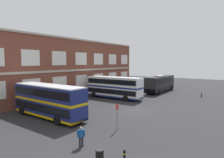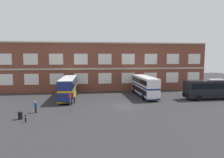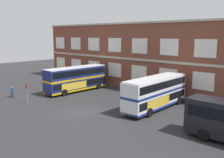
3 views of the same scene
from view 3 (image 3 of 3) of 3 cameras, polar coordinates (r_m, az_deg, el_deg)
ground_plane at (r=32.14m, az=-4.30°, el=-6.80°), size 120.00×120.00×0.00m
brick_terminal_building at (r=44.34m, az=9.36°, el=5.03°), size 48.66×8.19×11.33m
double_decker_near at (r=41.83m, az=-8.15°, el=0.10°), size 3.02×11.05×4.07m
double_decker_middle at (r=32.16m, az=9.93°, el=-2.95°), size 3.02×11.05×4.07m
waiting_passenger at (r=40.50m, az=-21.76°, el=-2.60°), size 0.55×0.50×1.70m
bus_stand_flag at (r=35.92m, az=-18.77°, el=-2.82°), size 0.44×0.10×2.70m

